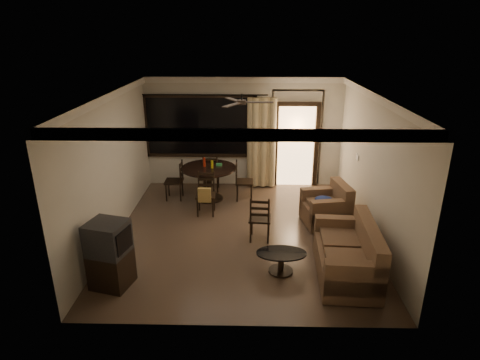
{
  "coord_description": "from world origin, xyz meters",
  "views": [
    {
      "loc": [
        0.13,
        -7.27,
        3.89
      ],
      "look_at": [
        -0.03,
        0.2,
        1.07
      ],
      "focal_mm": 30.0,
      "sensor_mm": 36.0,
      "label": 1
    }
  ],
  "objects_px": {
    "dining_chair_north": "(211,180)",
    "tv_cabinet": "(110,254)",
    "sofa": "(350,256)",
    "dining_chair_east": "(244,188)",
    "dining_table": "(209,174)",
    "dining_chair_south": "(206,201)",
    "side_chair": "(260,226)",
    "dining_chair_west": "(175,188)",
    "armchair": "(328,208)",
    "coffee_table": "(281,259)"
  },
  "relations": [
    {
      "from": "dining_chair_east",
      "to": "sofa",
      "type": "height_order",
      "value": "dining_chair_east"
    },
    {
      "from": "dining_chair_north",
      "to": "armchair",
      "type": "relative_size",
      "value": 0.94
    },
    {
      "from": "dining_table",
      "to": "side_chair",
      "type": "height_order",
      "value": "dining_table"
    },
    {
      "from": "sofa",
      "to": "side_chair",
      "type": "bearing_deg",
      "value": 144.03
    },
    {
      "from": "dining_table",
      "to": "tv_cabinet",
      "type": "relative_size",
      "value": 1.16
    },
    {
      "from": "sofa",
      "to": "dining_chair_north",
      "type": "bearing_deg",
      "value": 128.63
    },
    {
      "from": "dining_chair_west",
      "to": "dining_chair_south",
      "type": "xyz_separation_m",
      "value": [
        0.84,
        -0.85,
        0.02
      ]
    },
    {
      "from": "dining_chair_west",
      "to": "side_chair",
      "type": "bearing_deg",
      "value": 45.13
    },
    {
      "from": "dining_chair_north",
      "to": "armchair",
      "type": "height_order",
      "value": "dining_chair_north"
    },
    {
      "from": "dining_chair_west",
      "to": "sofa",
      "type": "height_order",
      "value": "dining_chair_west"
    },
    {
      "from": "dining_chair_west",
      "to": "armchair",
      "type": "bearing_deg",
      "value": 69.5
    },
    {
      "from": "tv_cabinet",
      "to": "sofa",
      "type": "relative_size",
      "value": 0.64
    },
    {
      "from": "coffee_table",
      "to": "side_chair",
      "type": "distance_m",
      "value": 1.17
    },
    {
      "from": "dining_table",
      "to": "dining_chair_west",
      "type": "height_order",
      "value": "dining_table"
    },
    {
      "from": "dining_table",
      "to": "sofa",
      "type": "bearing_deg",
      "value": -50.49
    },
    {
      "from": "dining_table",
      "to": "dining_chair_west",
      "type": "bearing_deg",
      "value": -179.7
    },
    {
      "from": "dining_chair_east",
      "to": "coffee_table",
      "type": "distance_m",
      "value": 3.19
    },
    {
      "from": "dining_table",
      "to": "armchair",
      "type": "relative_size",
      "value": 1.29
    },
    {
      "from": "dining_chair_south",
      "to": "dining_chair_north",
      "type": "distance_m",
      "value": 1.42
    },
    {
      "from": "armchair",
      "to": "coffee_table",
      "type": "bearing_deg",
      "value": -131.03
    },
    {
      "from": "tv_cabinet",
      "to": "sofa",
      "type": "distance_m",
      "value": 3.89
    },
    {
      "from": "coffee_table",
      "to": "side_chair",
      "type": "height_order",
      "value": "side_chair"
    },
    {
      "from": "dining_chair_west",
      "to": "dining_chair_south",
      "type": "distance_m",
      "value": 1.2
    },
    {
      "from": "dining_chair_north",
      "to": "side_chair",
      "type": "relative_size",
      "value": 1.0
    },
    {
      "from": "dining_chair_east",
      "to": "dining_chair_north",
      "type": "xyz_separation_m",
      "value": [
        -0.84,
        0.56,
        0.0
      ]
    },
    {
      "from": "sofa",
      "to": "side_chair",
      "type": "relative_size",
      "value": 1.86
    },
    {
      "from": "dining_chair_north",
      "to": "sofa",
      "type": "bearing_deg",
      "value": 124.83
    },
    {
      "from": "dining_chair_north",
      "to": "sofa",
      "type": "distance_m",
      "value": 4.6
    },
    {
      "from": "dining_chair_east",
      "to": "armchair",
      "type": "xyz_separation_m",
      "value": [
        1.79,
        -1.28,
        0.08
      ]
    },
    {
      "from": "dining_chair_west",
      "to": "tv_cabinet",
      "type": "distance_m",
      "value": 3.57
    },
    {
      "from": "tv_cabinet",
      "to": "armchair",
      "type": "bearing_deg",
      "value": 45.05
    },
    {
      "from": "armchair",
      "to": "coffee_table",
      "type": "xyz_separation_m",
      "value": [
        -1.11,
        -1.83,
        -0.11
      ]
    },
    {
      "from": "armchair",
      "to": "side_chair",
      "type": "distance_m",
      "value": 1.61
    },
    {
      "from": "dining_chair_east",
      "to": "dining_table",
      "type": "bearing_deg",
      "value": 89.93
    },
    {
      "from": "dining_table",
      "to": "side_chair",
      "type": "bearing_deg",
      "value": -59.47
    },
    {
      "from": "dining_chair_south",
      "to": "coffee_table",
      "type": "xyz_separation_m",
      "value": [
        1.51,
        -2.26,
        -0.06
      ]
    },
    {
      "from": "dining_chair_south",
      "to": "sofa",
      "type": "relative_size",
      "value": 0.54
    },
    {
      "from": "coffee_table",
      "to": "dining_chair_south",
      "type": "bearing_deg",
      "value": 123.76
    },
    {
      "from": "dining_chair_south",
      "to": "side_chair",
      "type": "bearing_deg",
      "value": -44.26
    },
    {
      "from": "dining_chair_south",
      "to": "dining_chair_north",
      "type": "xyz_separation_m",
      "value": [
        -0.01,
        1.42,
        -0.02
      ]
    },
    {
      "from": "dining_chair_west",
      "to": "sofa",
      "type": "distance_m",
      "value": 4.72
    },
    {
      "from": "dining_chair_west",
      "to": "dining_chair_east",
      "type": "xyz_separation_m",
      "value": [
        1.67,
        0.01,
        0.0
      ]
    },
    {
      "from": "dining_chair_south",
      "to": "tv_cabinet",
      "type": "height_order",
      "value": "tv_cabinet"
    },
    {
      "from": "dining_chair_east",
      "to": "tv_cabinet",
      "type": "relative_size",
      "value": 0.85
    },
    {
      "from": "armchair",
      "to": "dining_chair_west",
      "type": "bearing_deg",
      "value": 149.93
    },
    {
      "from": "armchair",
      "to": "dining_chair_east",
      "type": "bearing_deg",
      "value": 134.48
    },
    {
      "from": "coffee_table",
      "to": "armchair",
      "type": "bearing_deg",
      "value": 58.78
    },
    {
      "from": "dining_chair_east",
      "to": "dining_chair_north",
      "type": "height_order",
      "value": "same"
    },
    {
      "from": "dining_chair_south",
      "to": "dining_table",
      "type": "bearing_deg",
      "value": 89.91
    },
    {
      "from": "dining_chair_north",
      "to": "tv_cabinet",
      "type": "relative_size",
      "value": 0.85
    }
  ]
}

